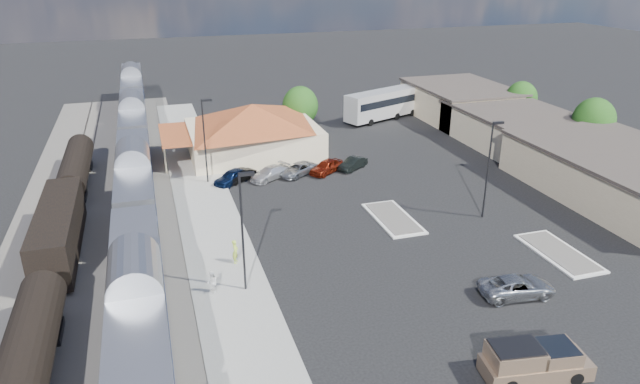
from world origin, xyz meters
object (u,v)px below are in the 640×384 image
object	(u,v)px
suv	(517,286)
coach_bus	(384,103)
pickup_truck	(536,362)
station_depot	(252,129)

from	to	relation	value
suv	coach_bus	bearing A→B (deg)	-5.62
pickup_truck	suv	world-z (taller)	pickup_truck
pickup_truck	coach_bus	size ratio (longest dim) A/B	0.47
station_depot	coach_bus	size ratio (longest dim) A/B	1.36
station_depot	suv	size ratio (longest dim) A/B	3.44
station_depot	pickup_truck	world-z (taller)	station_depot
pickup_truck	suv	bearing A→B (deg)	-19.94
suv	station_depot	bearing A→B (deg)	24.10
station_depot	suv	bearing A→B (deg)	-72.22
suv	coach_bus	distance (m)	47.65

